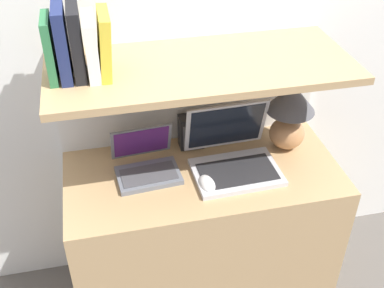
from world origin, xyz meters
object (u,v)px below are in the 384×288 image
at_px(router_box, 191,132).
at_px(book_black, 76,42).
at_px(book_white, 91,47).
at_px(laptop_large, 233,157).
at_px(table_lamp, 290,111).
at_px(laptop_small, 146,164).
at_px(book_yellow, 104,44).
at_px(book_navy, 62,43).
at_px(computer_mouse, 207,184).
at_px(book_green, 50,49).

xyz_separation_m(router_box, book_black, (-0.41, -0.12, 0.49)).
bearing_deg(book_white, laptop_large, -6.42).
relative_size(table_lamp, router_box, 2.06).
bearing_deg(laptop_large, router_box, 126.45).
height_order(router_box, book_white, book_white).
bearing_deg(laptop_small, book_yellow, 173.18).
relative_size(book_navy, book_white, 1.21).
bearing_deg(laptop_small, book_white, 175.09).
bearing_deg(computer_mouse, laptop_large, 38.67).
height_order(laptop_small, book_yellow, book_yellow).
distance_m(router_box, book_black, 0.65).
relative_size(book_green, book_white, 1.06).
distance_m(book_navy, book_yellow, 0.13).
bearing_deg(laptop_large, book_white, 173.58).
height_order(table_lamp, book_black, book_black).
distance_m(router_box, book_yellow, 0.59).
bearing_deg(book_navy, book_yellow, 0.00).
relative_size(computer_mouse, book_yellow, 0.50).
height_order(book_navy, book_white, book_navy).
bearing_deg(table_lamp, book_navy, -177.83).
bearing_deg(book_black, laptop_small, -3.78).
height_order(table_lamp, router_box, table_lamp).
distance_m(book_black, book_yellow, 0.09).
distance_m(book_navy, book_white, 0.09).
xyz_separation_m(computer_mouse, book_black, (-0.41, 0.16, 0.55)).
height_order(laptop_small, computer_mouse, laptop_small).
xyz_separation_m(book_black, book_yellow, (0.09, 0.00, -0.01)).
height_order(book_white, book_yellow, book_yellow).
relative_size(laptop_large, book_black, 1.46).
height_order(computer_mouse, book_navy, book_navy).
bearing_deg(book_navy, laptop_small, -3.08).
bearing_deg(book_navy, book_white, 0.00).
bearing_deg(book_white, table_lamp, 2.43).
bearing_deg(laptop_large, book_black, 174.12).
bearing_deg(book_yellow, book_green, 180.00).
bearing_deg(book_white, book_navy, 180.00).
bearing_deg(book_black, table_lamp, 2.30).
distance_m(computer_mouse, book_black, 0.70).
bearing_deg(book_navy, book_green, 180.00).
bearing_deg(laptop_large, laptop_small, 172.92).
relative_size(book_black, book_white, 1.19).
bearing_deg(router_box, book_navy, -164.87).
xyz_separation_m(computer_mouse, book_white, (-0.36, 0.16, 0.53)).
distance_m(table_lamp, laptop_small, 0.62).
bearing_deg(book_yellow, laptop_large, -7.02).
relative_size(laptop_large, book_navy, 1.43).
bearing_deg(computer_mouse, table_lamp, 26.21).
xyz_separation_m(book_white, book_yellow, (0.04, 0.00, 0.01)).
xyz_separation_m(laptop_large, book_white, (-0.50, 0.06, 0.50)).
bearing_deg(book_green, book_black, 0.00).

